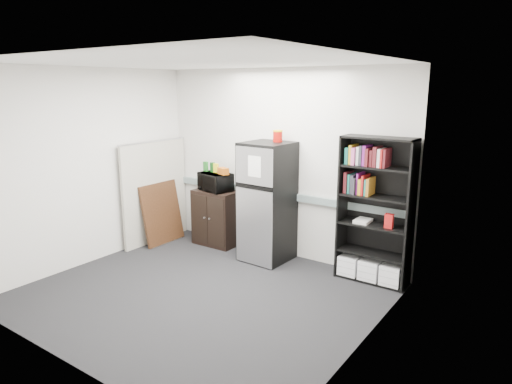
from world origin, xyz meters
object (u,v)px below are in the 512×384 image
Objects in this scene: bookshelf at (375,212)px; cabinet at (217,217)px; microwave at (215,182)px; refrigerator at (267,202)px; cubicle_partition at (155,191)px.

bookshelf reaches higher than cabinet.
cabinet is 0.57m from microwave.
bookshelf is 1.54m from refrigerator.
microwave is at bearing 24.16° from cubicle_partition.
cabinet is at bearing -178.54° from bookshelf.
cubicle_partition is 1.93m from refrigerator.
microwave reaches higher than cabinet.
cubicle_partition is at bearing -171.94° from bookshelf.
bookshelf is 2.57m from cabinet.
cabinet is 1.72× the size of microwave.
bookshelf is at bearing 13.73° from microwave.
refrigerator reaches higher than microwave.
microwave is (0.90, 0.40, 0.19)m from cubicle_partition.
refrigerator is (1.00, -0.08, 0.41)m from cabinet.
bookshelf is 2.13× the size of cabinet.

